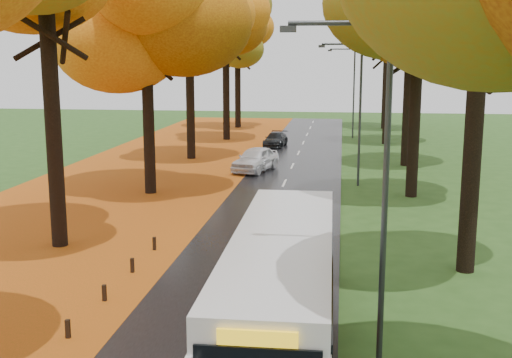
% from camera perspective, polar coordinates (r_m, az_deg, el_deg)
% --- Properties ---
extents(road, '(6.50, 90.00, 0.04)m').
position_cam_1_polar(road, '(32.15, 1.73, -2.11)').
color(road, black).
rests_on(road, ground).
extents(centre_line, '(0.12, 90.00, 0.01)m').
position_cam_1_polar(centre_line, '(32.15, 1.73, -2.07)').
color(centre_line, silver).
rests_on(centre_line, road).
extents(leaf_verge, '(12.00, 90.00, 0.02)m').
position_cam_1_polar(leaf_verge, '(34.24, -13.43, -1.62)').
color(leaf_verge, '#7F470B').
rests_on(leaf_verge, ground).
extents(leaf_drift, '(0.90, 90.00, 0.01)m').
position_cam_1_polar(leaf_drift, '(32.59, -3.61, -1.91)').
color(leaf_drift, '#C24C13').
rests_on(leaf_drift, road).
extents(trees_left, '(9.20, 74.00, 13.88)m').
position_cam_1_polar(trees_left, '(34.91, -10.00, 14.47)').
color(trees_left, black).
rests_on(trees_left, ground).
extents(trees_right, '(9.30, 74.20, 13.96)m').
position_cam_1_polar(trees_right, '(33.43, 14.97, 14.72)').
color(trees_right, black).
rests_on(trees_right, ground).
extents(streetlamp_near, '(2.45, 0.18, 8.00)m').
position_cam_1_polar(streetlamp_near, '(14.41, 10.49, 0.74)').
color(streetlamp_near, '#333538').
rests_on(streetlamp_near, ground).
extents(streetlamp_mid, '(2.45, 0.18, 8.00)m').
position_cam_1_polar(streetlamp_mid, '(36.27, 8.86, 6.74)').
color(streetlamp_mid, '#333538').
rests_on(streetlamp_mid, ground).
extents(streetlamp_far, '(2.45, 0.18, 8.00)m').
position_cam_1_polar(streetlamp_far, '(58.24, 8.45, 8.22)').
color(streetlamp_far, '#333538').
rests_on(streetlamp_far, ground).
extents(bus, '(2.64, 10.90, 2.86)m').
position_cam_1_polar(bus, '(16.25, 2.35, -9.56)').
color(bus, '#55160D').
rests_on(bus, road).
extents(car_white, '(2.95, 4.82, 1.53)m').
position_cam_1_polar(car_white, '(40.83, -0.05, 1.78)').
color(car_white, white).
rests_on(car_white, road).
extents(car_silver, '(1.30, 3.72, 1.23)m').
position_cam_1_polar(car_silver, '(41.73, 0.21, 1.77)').
color(car_silver, '#A0A4A8').
rests_on(car_silver, road).
extents(car_dark, '(1.90, 3.98, 1.12)m').
position_cam_1_polar(car_dark, '(52.42, 1.75, 3.55)').
color(car_dark, black).
rests_on(car_dark, road).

